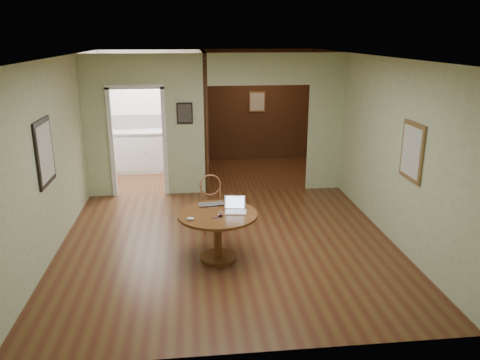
{
  "coord_description": "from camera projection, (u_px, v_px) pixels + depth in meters",
  "views": [
    {
      "loc": [
        -0.53,
        -6.38,
        3.02
      ],
      "look_at": [
        0.16,
        -0.2,
        1.08
      ],
      "focal_mm": 35.0,
      "sensor_mm": 36.0,
      "label": 1
    }
  ],
  "objects": [
    {
      "name": "room_shell",
      "position": [
        192.0,
        124.0,
        9.52
      ],
      "size": [
        5.2,
        7.5,
        5.0
      ],
      "color": "white",
      "rests_on": "ground"
    },
    {
      "name": "dining_table",
      "position": [
        218.0,
        225.0,
        6.44
      ],
      "size": [
        1.1,
        1.1,
        0.69
      ],
      "rotation": [
        0.0,
        0.0,
        -0.07
      ],
      "color": "brown",
      "rests_on": "ground"
    },
    {
      "name": "open_laptop",
      "position": [
        235.0,
        207.0,
        6.45
      ],
      "size": [
        0.32,
        0.29,
        0.2
      ],
      "rotation": [
        0.0,
        0.0,
        -0.16
      ],
      "color": "silver",
      "rests_on": "dining_table"
    },
    {
      "name": "chair",
      "position": [
        211.0,
        200.0,
        7.43
      ],
      "size": [
        0.42,
        0.42,
        0.9
      ],
      "rotation": [
        0.0,
        0.0,
        0.1
      ],
      "color": "brown",
      "rests_on": "ground"
    },
    {
      "name": "mouse",
      "position": [
        190.0,
        219.0,
        6.14
      ],
      "size": [
        0.11,
        0.08,
        0.04
      ],
      "primitive_type": "ellipsoid",
      "rotation": [
        0.0,
        0.0,
        -0.24
      ],
      "color": "silver",
      "rests_on": "dining_table"
    },
    {
      "name": "closed_laptop",
      "position": [
        212.0,
        206.0,
        6.62
      ],
      "size": [
        0.4,
        0.28,
        0.03
      ],
      "primitive_type": "imported",
      "rotation": [
        0.0,
        0.0,
        0.13
      ],
      "color": "#AAA9AE",
      "rests_on": "dining_table"
    },
    {
      "name": "wine_glass",
      "position": [
        221.0,
        214.0,
        6.26
      ],
      "size": [
        0.08,
        0.08,
        0.09
      ],
      "primitive_type": null,
      "color": "white",
      "rests_on": "dining_table"
    },
    {
      "name": "grocery_bag",
      "position": [
        188.0,
        123.0,
        10.61
      ],
      "size": [
        0.42,
        0.4,
        0.34
      ],
      "primitive_type": "ellipsoid",
      "rotation": [
        0.0,
        0.0,
        0.4
      ],
      "color": "beige",
      "rests_on": "kitchen_cabinet"
    },
    {
      "name": "floor",
      "position": [
        228.0,
        245.0,
        7.01
      ],
      "size": [
        5.0,
        5.0,
        0.0
      ],
      "primitive_type": "plane",
      "color": "#4C2315",
      "rests_on": "ground"
    },
    {
      "name": "pen",
      "position": [
        216.0,
        218.0,
        6.22
      ],
      "size": [
        0.13,
        0.04,
        0.01
      ],
      "primitive_type": "cylinder",
      "rotation": [
        0.0,
        1.57,
        0.25
      ],
      "color": "navy",
      "rests_on": "dining_table"
    },
    {
      "name": "kitchen_cabinet",
      "position": [
        154.0,
        151.0,
        10.71
      ],
      "size": [
        2.06,
        0.6,
        0.94
      ],
      "color": "white",
      "rests_on": "ground"
    }
  ]
}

